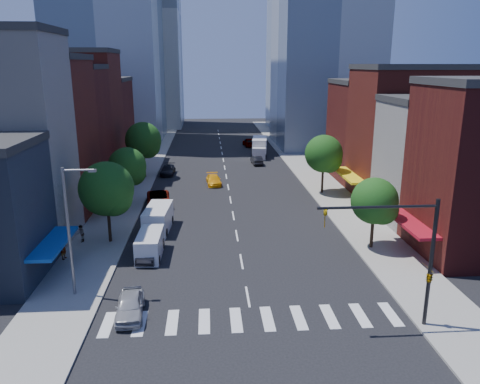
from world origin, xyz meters
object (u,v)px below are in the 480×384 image
(parked_car_front, at_px, (130,305))
(parked_car_third, at_px, (159,199))
(taxi, at_px, (214,180))
(parked_car_rear, at_px, (168,170))
(cargo_van_far, at_px, (158,219))
(cargo_van_near, at_px, (150,245))
(traffic_car_far, at_px, (249,142))
(box_truck, at_px, (260,148))
(pedestrian_far, at_px, (81,234))
(traffic_car_oncoming, at_px, (257,160))
(parked_car_second, at_px, (150,251))
(pedestrian_near, at_px, (63,248))

(parked_car_front, bearing_deg, parked_car_third, 87.43)
(taxi, bearing_deg, parked_car_rear, 131.53)
(parked_car_third, xyz_separation_m, cargo_van_far, (0.76, -8.33, 0.38))
(cargo_van_near, height_order, traffic_car_far, cargo_van_near)
(box_truck, bearing_deg, pedestrian_far, -109.59)
(parked_car_third, xyz_separation_m, traffic_car_oncoming, (13.51, 21.82, -0.09))
(parked_car_second, xyz_separation_m, cargo_van_far, (-0.01, 6.86, 0.45))
(parked_car_rear, bearing_deg, traffic_car_far, 61.76)
(cargo_van_far, height_order, taxi, cargo_van_far)
(parked_car_front, xyz_separation_m, box_truck, (14.15, 52.85, 0.78))
(parked_car_front, distance_m, parked_car_third, 24.34)
(parked_car_third, height_order, traffic_car_far, traffic_car_far)
(parked_car_second, relative_size, taxi, 0.97)
(parked_car_rear, distance_m, box_truck, 19.78)
(cargo_van_far, relative_size, taxi, 1.27)
(taxi, height_order, box_truck, box_truck)
(pedestrian_near, bearing_deg, parked_car_front, -135.58)
(pedestrian_near, bearing_deg, taxi, -19.38)
(parked_car_third, distance_m, traffic_car_oncoming, 25.66)
(traffic_car_far, bearing_deg, box_truck, 88.62)
(parked_car_rear, height_order, traffic_car_oncoming, traffic_car_oncoming)
(parked_car_rear, distance_m, taxi, 9.14)
(traffic_car_far, bearing_deg, parked_car_front, 71.70)
(cargo_van_far, xyz_separation_m, traffic_car_far, (13.02, 47.19, -0.34))
(taxi, bearing_deg, pedestrian_near, -121.91)
(traffic_car_far, height_order, box_truck, box_truck)
(taxi, relative_size, traffic_car_oncoming, 1.07)
(parked_car_third, height_order, cargo_van_near, cargo_van_near)
(parked_car_rear, relative_size, traffic_car_oncoming, 1.13)
(parked_car_third, bearing_deg, taxi, 47.20)
(traffic_car_far, bearing_deg, traffic_car_oncoming, 82.63)
(cargo_van_near, distance_m, pedestrian_far, 7.38)
(cargo_van_near, distance_m, traffic_car_far, 55.19)
(traffic_car_oncoming, bearing_deg, pedestrian_far, 55.59)
(cargo_van_far, bearing_deg, cargo_van_near, -86.03)
(taxi, bearing_deg, parked_car_third, -129.41)
(traffic_car_oncoming, bearing_deg, cargo_van_far, 62.91)
(traffic_car_far, bearing_deg, pedestrian_near, 63.19)
(parked_car_front, distance_m, cargo_van_near, 9.58)
(parked_car_front, bearing_deg, traffic_car_far, 74.32)
(parked_car_rear, height_order, pedestrian_near, pedestrian_near)
(parked_car_second, relative_size, cargo_van_near, 0.90)
(parked_car_second, distance_m, cargo_van_near, 0.52)
(cargo_van_near, xyz_separation_m, traffic_car_oncoming, (12.80, 36.58, -0.32))
(pedestrian_far, bearing_deg, parked_car_rear, 157.85)
(parked_car_rear, xyz_separation_m, pedestrian_near, (-6.06, -30.61, 0.44))
(parked_car_third, height_order, parked_car_rear, parked_car_third)
(taxi, height_order, traffic_car_far, traffic_car_far)
(cargo_van_far, bearing_deg, pedestrian_near, -131.46)
(parked_car_third, relative_size, pedestrian_far, 3.62)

